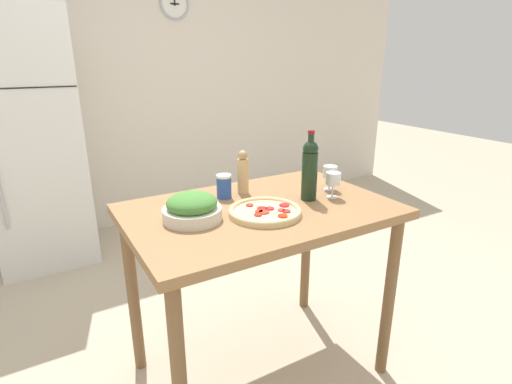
# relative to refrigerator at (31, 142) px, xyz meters

# --- Properties ---
(ground_plane) EXTENTS (14.00, 14.00, 0.00)m
(ground_plane) POSITION_rel_refrigerator_xyz_m (0.84, -1.94, -0.95)
(ground_plane) COLOR #BCAD93
(wall_back) EXTENTS (6.40, 0.08, 2.60)m
(wall_back) POSITION_rel_refrigerator_xyz_m (0.84, 0.39, 0.36)
(wall_back) COLOR silver
(wall_back) RESTS_ON ground_plane
(refrigerator) EXTENTS (0.67, 0.71, 1.89)m
(refrigerator) POSITION_rel_refrigerator_xyz_m (0.00, 0.00, 0.00)
(refrigerator) COLOR silver
(refrigerator) RESTS_ON ground_plane
(prep_counter) EXTENTS (1.19, 0.78, 0.91)m
(prep_counter) POSITION_rel_refrigerator_xyz_m (0.84, -1.94, -0.16)
(prep_counter) COLOR olive
(prep_counter) RESTS_ON ground_plane
(wine_bottle) EXTENTS (0.07, 0.07, 0.33)m
(wine_bottle) POSITION_rel_refrigerator_xyz_m (1.09, -1.97, 0.11)
(wine_bottle) COLOR black
(wine_bottle) RESTS_ON prep_counter
(wine_glass_near) EXTENTS (0.07, 0.07, 0.13)m
(wine_glass_near) POSITION_rel_refrigerator_xyz_m (1.20, -2.01, 0.05)
(wine_glass_near) COLOR silver
(wine_glass_near) RESTS_ON prep_counter
(wine_glass_far) EXTENTS (0.07, 0.07, 0.13)m
(wine_glass_far) POSITION_rel_refrigerator_xyz_m (1.27, -1.91, 0.05)
(wine_glass_far) COLOR silver
(wine_glass_far) RESTS_ON prep_counter
(pepper_mill) EXTENTS (0.05, 0.05, 0.22)m
(pepper_mill) POSITION_rel_refrigerator_xyz_m (0.86, -1.73, 0.07)
(pepper_mill) COLOR tan
(pepper_mill) RESTS_ON prep_counter
(salad_bowl) EXTENTS (0.25, 0.25, 0.12)m
(salad_bowl) POSITION_rel_refrigerator_xyz_m (0.52, -1.93, 0.01)
(salad_bowl) COLOR silver
(salad_bowl) RESTS_ON prep_counter
(homemade_pizza) EXTENTS (0.32, 0.32, 0.03)m
(homemade_pizza) POSITION_rel_refrigerator_xyz_m (0.81, -2.03, -0.02)
(homemade_pizza) COLOR #DBC189
(homemade_pizza) RESTS_ON prep_counter
(salt_canister) EXTENTS (0.07, 0.07, 0.12)m
(salt_canister) POSITION_rel_refrigerator_xyz_m (0.75, -1.75, 0.02)
(salt_canister) COLOR #284CA3
(salt_canister) RESTS_ON prep_counter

